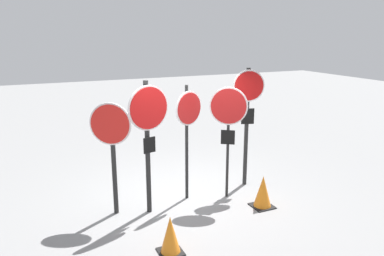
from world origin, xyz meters
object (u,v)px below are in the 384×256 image
at_px(stop_sign_2, 188,120).
at_px(stop_sign_0, 112,138).
at_px(stop_sign_3, 228,116).
at_px(stop_sign_1, 148,126).
at_px(traffic_cone_0, 170,235).
at_px(traffic_cone_1, 263,192).
at_px(stop_sign_4, 248,108).

bearing_deg(stop_sign_2, stop_sign_0, 160.13).
bearing_deg(stop_sign_3, stop_sign_1, -146.27).
relative_size(stop_sign_1, traffic_cone_0, 4.12).
bearing_deg(traffic_cone_1, stop_sign_2, 141.61).
bearing_deg(stop_sign_2, traffic_cone_0, -143.73).
distance_m(stop_sign_0, stop_sign_1, 0.69).
relative_size(stop_sign_0, stop_sign_1, 0.85).
bearing_deg(stop_sign_4, stop_sign_3, -131.85).
bearing_deg(traffic_cone_0, stop_sign_0, 106.75).
distance_m(stop_sign_0, stop_sign_3, 2.26).
distance_m(stop_sign_1, stop_sign_2, 0.93).
xyz_separation_m(stop_sign_2, stop_sign_4, (1.43, 0.13, 0.09)).
bearing_deg(traffic_cone_1, stop_sign_4, 75.86).
distance_m(stop_sign_0, stop_sign_2, 1.52).
relative_size(stop_sign_4, traffic_cone_0, 4.28).
bearing_deg(stop_sign_3, traffic_cone_0, -107.79).
height_order(stop_sign_1, stop_sign_3, stop_sign_1).
distance_m(stop_sign_2, traffic_cone_0, 2.37).
bearing_deg(traffic_cone_1, stop_sign_3, 123.33).
distance_m(stop_sign_0, stop_sign_4, 2.95).
height_order(stop_sign_3, stop_sign_4, stop_sign_4).
bearing_deg(traffic_cone_0, stop_sign_3, 38.17).
bearing_deg(stop_sign_3, stop_sign_2, -166.13).
bearing_deg(stop_sign_2, traffic_cone_1, -60.29).
height_order(stop_sign_1, stop_sign_4, stop_sign_4).
relative_size(stop_sign_1, traffic_cone_1, 3.95).
bearing_deg(traffic_cone_0, traffic_cone_1, 18.50).
bearing_deg(stop_sign_4, stop_sign_2, -156.65).
height_order(stop_sign_2, stop_sign_4, stop_sign_4).
bearing_deg(stop_sign_3, stop_sign_0, -151.47).
distance_m(stop_sign_1, stop_sign_3, 1.62).
height_order(stop_sign_1, traffic_cone_0, stop_sign_1).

